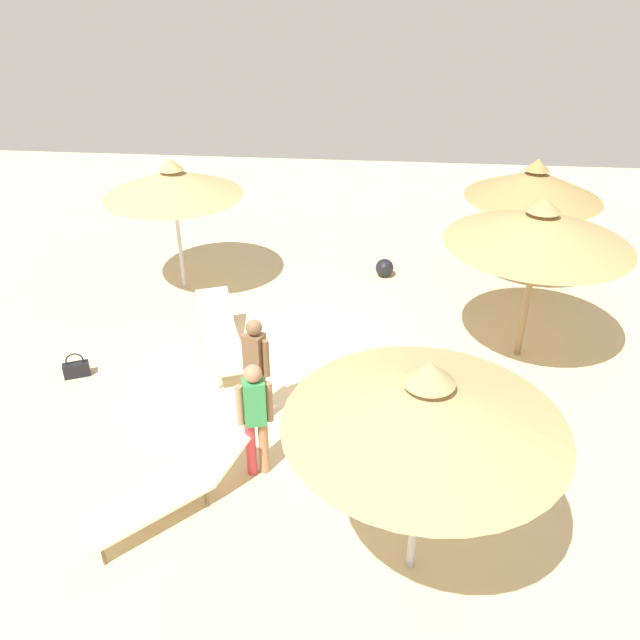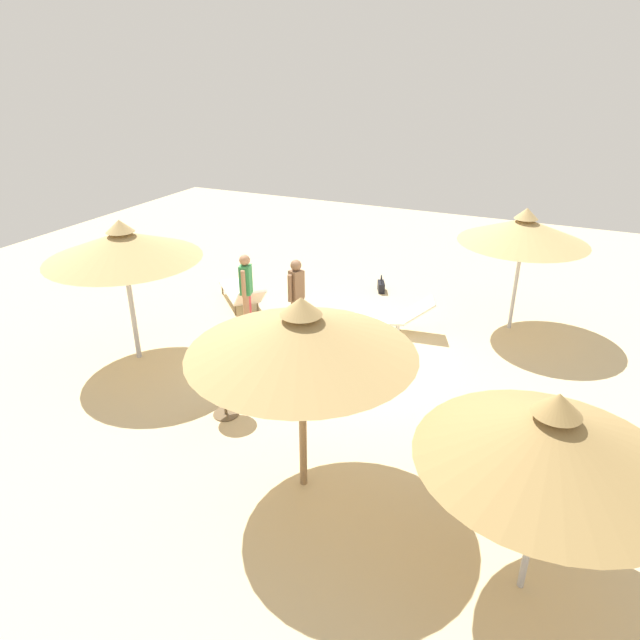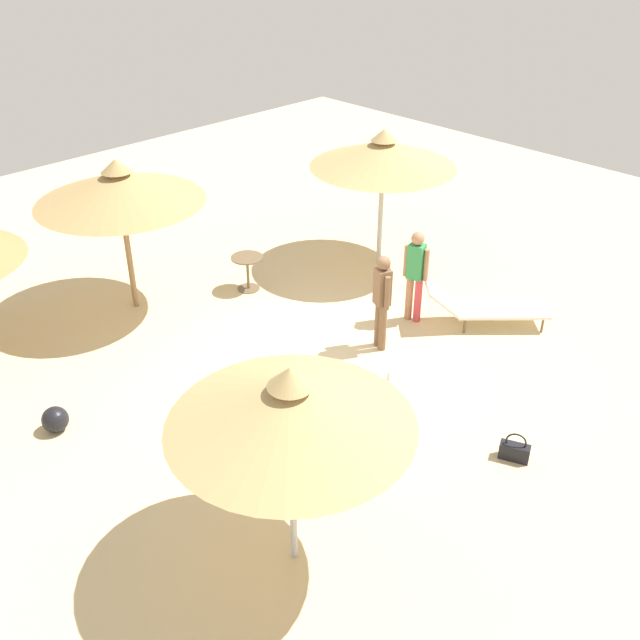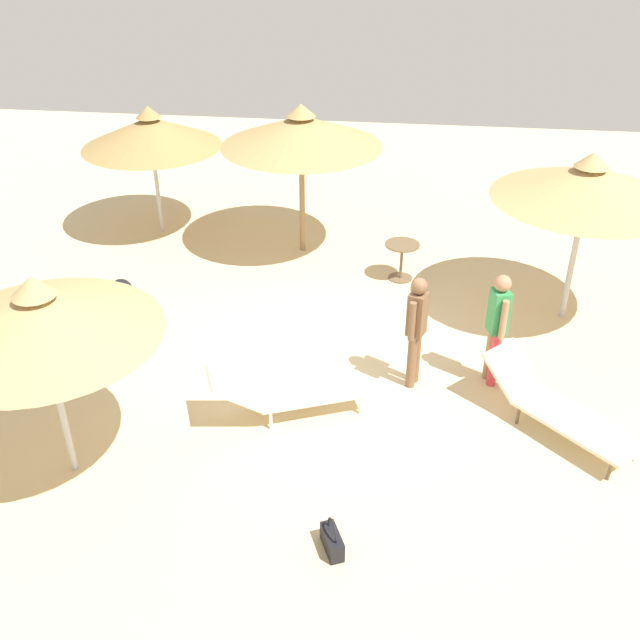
# 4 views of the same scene
# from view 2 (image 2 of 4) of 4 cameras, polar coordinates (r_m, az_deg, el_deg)

# --- Properties ---
(ground) EXTENTS (24.00, 24.00, 0.10)m
(ground) POSITION_cam_2_polar(r_m,az_deg,el_deg) (11.21, 1.21, -3.68)
(ground) COLOR beige
(parasol_umbrella_far_right) EXTENTS (2.80, 2.80, 2.74)m
(parasol_umbrella_far_right) POSITION_cam_2_polar(r_m,az_deg,el_deg) (10.79, -19.29, 7.13)
(parasol_umbrella_far_right) COLOR #B2B2B7
(parasol_umbrella_far_right) RESTS_ON ground
(parasol_umbrella_near_right) EXTENTS (2.87, 2.87, 2.77)m
(parasol_umbrella_near_right) POSITION_cam_2_polar(r_m,az_deg,el_deg) (6.83, -1.89, -1.41)
(parasol_umbrella_near_right) COLOR olive
(parasol_umbrella_near_right) RESTS_ON ground
(parasol_umbrella_back) EXTENTS (2.62, 2.62, 2.50)m
(parasol_umbrella_back) POSITION_cam_2_polar(r_m,az_deg,el_deg) (5.97, 22.28, -10.85)
(parasol_umbrella_back) COLOR #B2B2B7
(parasol_umbrella_back) RESTS_ON ground
(parasol_umbrella_center) EXTENTS (2.59, 2.59, 2.63)m
(parasol_umbrella_center) POSITION_cam_2_polar(r_m,az_deg,el_deg) (12.19, 19.88, 8.49)
(parasol_umbrella_center) COLOR #B2B2B7
(parasol_umbrella_center) RESTS_ON ground
(lounge_chair_front) EXTENTS (1.94, 1.97, 0.78)m
(lounge_chair_front) POSITION_cam_2_polar(r_m,az_deg,el_deg) (13.24, -7.86, 2.70)
(lounge_chair_front) COLOR silver
(lounge_chair_front) RESTS_ON ground
(lounge_chair_edge) EXTENTS (1.28, 2.12, 0.78)m
(lounge_chair_edge) POSITION_cam_2_polar(r_m,az_deg,el_deg) (11.98, 6.59, 0.40)
(lounge_chair_edge) COLOR silver
(lounge_chair_edge) RESTS_ON ground
(person_standing_far_left) EXTENTS (0.44, 0.29, 1.68)m
(person_standing_far_left) POSITION_cam_2_polar(r_m,az_deg,el_deg) (11.89, -7.45, 3.22)
(person_standing_far_left) COLOR #D83F4C
(person_standing_far_left) RESTS_ON ground
(person_standing_near_left) EXTENTS (0.41, 0.29, 1.67)m
(person_standing_near_left) POSITION_cam_2_polar(r_m,az_deg,el_deg) (11.55, -2.39, 2.66)
(person_standing_near_left) COLOR brown
(person_standing_near_left) RESTS_ON ground
(handbag) EXTENTS (0.43, 0.30, 0.43)m
(handbag) POSITION_cam_2_polar(r_m,az_deg,el_deg) (14.23, 6.18, 3.43)
(handbag) COLOR black
(handbag) RESTS_ON ground
(side_table_round) EXTENTS (0.61, 0.61, 0.67)m
(side_table_round) POSITION_cam_2_polar(r_m,az_deg,el_deg) (9.28, -9.63, -7.02)
(side_table_round) COLOR brown
(side_table_round) RESTS_ON ground
(beach_ball) EXTENTS (0.38, 0.38, 0.38)m
(beach_ball) POSITION_cam_2_polar(r_m,az_deg,el_deg) (9.28, 20.60, -10.44)
(beach_ball) COLOR black
(beach_ball) RESTS_ON ground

